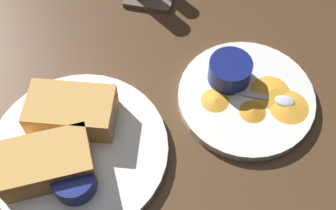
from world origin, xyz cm
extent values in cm
cube|color=#4C331E|center=(0.00, 0.00, -1.50)|extent=(110.00, 110.00, 3.00)
cylinder|color=white|center=(0.78, -10.39, 0.80)|extent=(27.14, 27.14, 1.60)
cube|color=tan|center=(-1.35, -5.70, 4.00)|extent=(13.77, 9.01, 4.80)
cube|color=#DB938E|center=(-1.35, -5.70, 4.00)|extent=(13.96, 8.44, 0.80)
cube|color=tan|center=(-2.22, -14.59, 4.00)|extent=(15.03, 12.60, 4.80)
cube|color=#DB938E|center=(-2.22, -14.59, 4.00)|extent=(14.99, 12.18, 0.80)
cylinder|color=navy|center=(2.41, -16.28, 3.33)|extent=(6.06, 6.06, 3.45)
cylinder|color=black|center=(2.41, -16.28, 4.65)|extent=(4.97, 4.97, 0.60)
cube|color=silver|center=(-0.22, -7.38, 1.85)|extent=(2.33, 5.50, 0.40)
ellipsoid|color=silver|center=(1.34, -12.65, 2.00)|extent=(3.02, 3.69, 0.80)
cylinder|color=white|center=(24.50, 4.20, 0.80)|extent=(22.18, 22.18, 1.60)
cylinder|color=navy|center=(21.17, 6.98, 3.58)|extent=(6.97, 6.97, 3.95)
cylinder|color=olive|center=(21.17, 6.98, 5.15)|extent=(5.71, 5.71, 0.60)
cube|color=silver|center=(25.07, 4.18, 1.85)|extent=(5.52, 0.98, 0.40)
ellipsoid|color=silver|center=(30.57, 4.00, 2.00)|extent=(3.27, 2.30, 0.80)
cone|color=orange|center=(25.77, 1.27, 1.90)|extent=(5.93, 5.93, 0.60)
cone|color=gold|center=(19.70, 2.12, 1.90)|extent=(6.01, 6.01, 0.60)
cone|color=gold|center=(28.20, 5.51, 1.90)|extent=(8.61, 8.61, 0.60)
cone|color=gold|center=(31.28, 3.32, 1.90)|extent=(9.02, 9.02, 0.60)
camera|label=1|loc=(20.02, -36.31, 61.48)|focal=47.30mm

